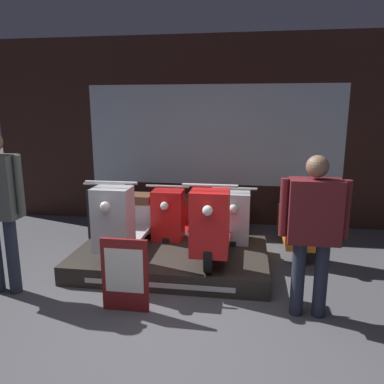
% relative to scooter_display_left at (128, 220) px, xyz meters
% --- Properties ---
extents(ground_plane, '(30.00, 30.00, 0.00)m').
position_rel_scooter_display_left_xyz_m(ground_plane, '(0.87, -1.53, -0.63)').
color(ground_plane, '#4C4C51').
extents(shop_wall_back, '(7.92, 0.09, 3.20)m').
position_rel_scooter_display_left_xyz_m(shop_wall_back, '(0.87, 2.10, 0.97)').
color(shop_wall_back, '#331E19').
rests_on(shop_wall_back, ground_plane).
extents(display_platform, '(2.43, 1.47, 0.23)m').
position_rel_scooter_display_left_xyz_m(display_platform, '(0.55, 0.05, -0.51)').
color(display_platform, '#2D2823').
rests_on(display_platform, ground_plane).
extents(scooter_display_left, '(0.59, 1.59, 0.99)m').
position_rel_scooter_display_left_xyz_m(scooter_display_left, '(0.00, 0.00, 0.00)').
color(scooter_display_left, black).
rests_on(scooter_display_left, display_platform).
extents(scooter_display_right, '(0.59, 1.59, 0.99)m').
position_rel_scooter_display_left_xyz_m(scooter_display_right, '(1.09, 0.00, 0.00)').
color(scooter_display_right, black).
rests_on(scooter_display_right, display_platform).
extents(scooter_backrow_0, '(0.59, 1.59, 0.99)m').
position_rel_scooter_display_left_xyz_m(scooter_backrow_0, '(-0.48, 0.97, -0.23)').
color(scooter_backrow_0, black).
rests_on(scooter_backrow_0, ground_plane).
extents(scooter_backrow_1, '(0.59, 1.59, 0.99)m').
position_rel_scooter_display_left_xyz_m(scooter_backrow_1, '(0.42, 0.97, -0.23)').
color(scooter_backrow_1, black).
rests_on(scooter_backrow_1, ground_plane).
extents(scooter_backrow_2, '(0.59, 1.59, 0.99)m').
position_rel_scooter_display_left_xyz_m(scooter_backrow_2, '(1.32, 0.97, -0.23)').
color(scooter_backrow_2, black).
rests_on(scooter_backrow_2, ground_plane).
extents(scooter_backrow_3, '(0.59, 1.59, 0.99)m').
position_rel_scooter_display_left_xyz_m(scooter_backrow_3, '(2.22, 0.97, -0.23)').
color(scooter_backrow_3, black).
rests_on(scooter_backrow_3, ground_plane).
extents(person_right_browsing, '(0.64, 0.27, 1.59)m').
position_rel_scooter_display_left_xyz_m(person_right_browsing, '(2.11, -0.87, 0.33)').
color(person_right_browsing, '#232838').
rests_on(person_right_browsing, ground_plane).
extents(price_sign_board, '(0.48, 0.04, 0.76)m').
position_rel_scooter_display_left_xyz_m(price_sign_board, '(0.31, -1.06, -0.24)').
color(price_sign_board, maroon).
rests_on(price_sign_board, ground_plane).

